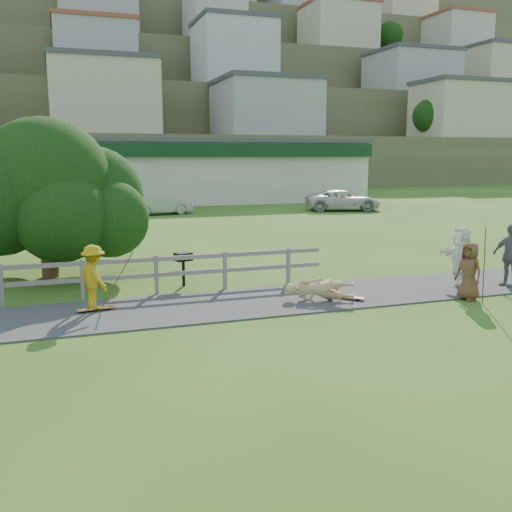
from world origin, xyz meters
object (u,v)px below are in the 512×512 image
(skater_rider, at_px, (94,281))
(tree, at_px, (47,219))
(spectator_b, at_px, (510,256))
(bbq, at_px, (183,269))
(spectator_d, at_px, (460,259))
(car_silver, at_px, (160,204))
(car_white, at_px, (343,200))
(skater_fallen, at_px, (319,290))
(spectator_c, at_px, (469,271))

(skater_rider, bearing_deg, tree, -10.82)
(spectator_b, relative_size, tree, 0.28)
(spectator_b, bearing_deg, bbq, -123.26)
(spectator_b, xyz_separation_m, spectator_d, (-1.65, 0.15, -0.01))
(car_silver, distance_m, car_white, 12.64)
(skater_fallen, bearing_deg, skater_rider, 106.42)
(car_silver, relative_size, tree, 0.61)
(skater_rider, height_order, spectator_c, skater_rider)
(car_silver, height_order, bbq, car_silver)
(spectator_d, relative_size, bbq, 1.83)
(skater_fallen, distance_m, car_silver, 23.83)
(skater_rider, height_order, tree, tree)
(skater_rider, bearing_deg, spectator_c, -125.57)
(spectator_d, xyz_separation_m, tree, (-11.23, 5.72, 0.95))
(car_white, bearing_deg, skater_fallen, 165.91)
(spectator_b, xyz_separation_m, spectator_c, (-2.15, -0.86, -0.16))
(car_silver, bearing_deg, skater_fallen, 170.96)
(skater_rider, xyz_separation_m, spectator_c, (9.62, -1.97, -0.01))
(spectator_c, bearing_deg, car_white, 146.23)
(bbq, bearing_deg, skater_fallen, -65.06)
(skater_fallen, height_order, spectator_b, spectator_b)
(bbq, bearing_deg, car_white, 31.12)
(spectator_d, height_order, bbq, spectator_d)
(spectator_d, xyz_separation_m, car_silver, (-4.66, 23.91, -0.25))
(skater_rider, xyz_separation_m, tree, (-1.11, 4.77, 1.08))
(tree, bearing_deg, car_silver, 70.13)
(spectator_c, bearing_deg, spectator_b, 97.85)
(car_silver, bearing_deg, spectator_c, 179.81)
(spectator_b, xyz_separation_m, car_white, (6.24, 22.59, -0.22))
(skater_fallen, bearing_deg, bbq, 70.48)
(bbq, bearing_deg, spectator_d, -43.00)
(skater_fallen, height_order, tree, tree)
(spectator_b, bearing_deg, car_white, 150.90)
(car_silver, distance_m, tree, 19.38)
(tree, bearing_deg, skater_fallen, -39.51)
(spectator_b, distance_m, tree, 14.19)
(spectator_b, height_order, spectator_c, spectator_b)
(skater_rider, bearing_deg, skater_fallen, -122.62)
(car_silver, height_order, car_white, car_white)
(car_silver, xyz_separation_m, bbq, (-2.78, -20.82, -0.17))
(skater_fallen, distance_m, spectator_b, 6.09)
(skater_rider, height_order, spectator_d, spectator_d)
(bbq, bearing_deg, tree, 124.71)
(skater_fallen, xyz_separation_m, spectator_b, (6.05, -0.24, 0.61))
(spectator_b, xyz_separation_m, car_silver, (-6.31, 24.06, -0.27))
(spectator_c, distance_m, bbq, 8.08)
(spectator_c, bearing_deg, skater_fallen, -119.89)
(spectator_b, distance_m, spectator_d, 1.66)
(spectator_d, bearing_deg, car_silver, -156.85)
(spectator_b, bearing_deg, skater_fallen, -105.92)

